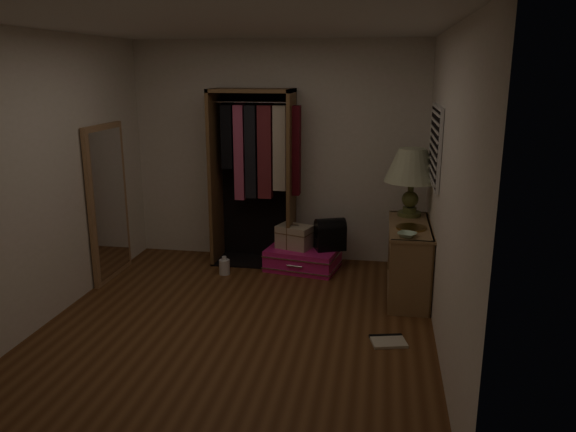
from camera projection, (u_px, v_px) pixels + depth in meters
The scene contains 13 objects.
ground at pixel (238, 325), 5.11m from camera, with size 4.00×4.00×0.00m, color #593319.
room_walls at pixel (244, 162), 4.76m from camera, with size 3.52×4.02×2.60m.
console_bookshelf at pixel (408, 257), 5.75m from camera, with size 0.42×1.12×0.75m.
open_wardrobe at pixel (258, 163), 6.52m from camera, with size 1.03×0.50×2.05m.
floor_mirror at pixel (108, 203), 6.13m from camera, with size 0.06×0.80×1.70m.
pink_suitcase at pixel (303, 258), 6.54m from camera, with size 0.91×0.72×0.25m.
train_case at pixel (295, 237), 6.50m from camera, with size 0.46×0.38×0.28m.
black_bag at pixel (330, 233), 6.43m from camera, with size 0.39×0.33×0.37m.
table_lamp at pixel (412, 167), 5.84m from camera, with size 0.74×0.74×0.72m.
brass_tray at pixel (411, 228), 5.49m from camera, with size 0.37×0.37×0.02m.
ceramic_bowl at pixel (407, 235), 5.22m from camera, with size 0.17×0.17×0.04m, color #B0D4B2.
white_jug at pixel (224, 267), 6.37m from camera, with size 0.13×0.13×0.21m.
floor_book at pixel (388, 341), 4.80m from camera, with size 0.34×0.29×0.03m.
Camera 1 is at (1.24, -4.54, 2.27)m, focal length 35.00 mm.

